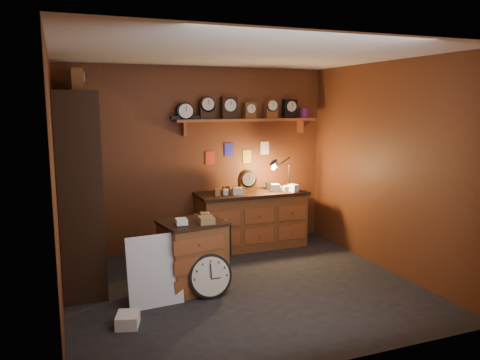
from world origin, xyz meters
name	(u,v)px	position (x,y,z in m)	size (l,w,h in m)	color
floor	(243,288)	(0.00, 0.00, 0.00)	(4.00, 4.00, 0.00)	black
room_shell	(243,142)	(0.04, 0.11, 1.72)	(4.02, 3.62, 2.71)	#623017
shelving_unit	(75,180)	(-1.79, 0.98, 1.25)	(0.47, 1.60, 2.58)	black
workbench	(252,216)	(0.72, 1.47, 0.47)	(1.67, 0.66, 1.36)	brown
low_cabinet	(193,253)	(-0.56, 0.19, 0.44)	(0.81, 0.72, 0.90)	brown
big_round_clock	(210,276)	(-0.45, -0.12, 0.25)	(0.50, 0.17, 0.50)	black
white_panel	(156,305)	(-1.06, -0.10, 0.00)	(0.59, 0.03, 0.79)	silver
mini_fridge	(210,235)	(0.03, 1.39, 0.27)	(0.68, 0.71, 0.54)	silver
floor_box_a	(201,284)	(-0.49, 0.11, 0.08)	(0.24, 0.21, 0.15)	#9C7544
floor_box_b	(128,320)	(-1.41, -0.50, 0.06)	(0.21, 0.26, 0.13)	white
floor_box_c	(209,275)	(-0.32, 0.31, 0.09)	(0.23, 0.19, 0.17)	#9C7544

